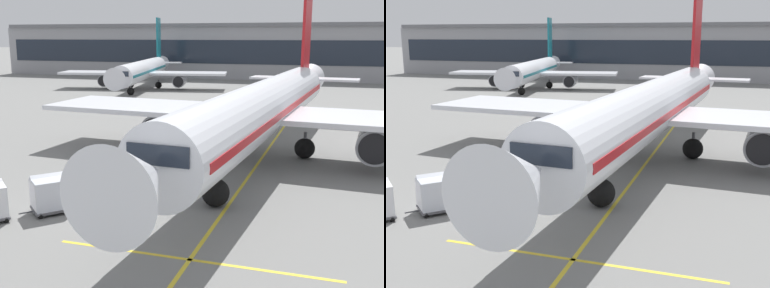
# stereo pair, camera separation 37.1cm
# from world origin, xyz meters

# --- Properties ---
(ground_plane) EXTENTS (600.00, 600.00, 0.00)m
(ground_plane) POSITION_xyz_m (0.00, 0.00, 0.00)
(ground_plane) COLOR slate
(parked_airplane) EXTENTS (34.86, 44.58, 15.02)m
(parked_airplane) POSITION_xyz_m (6.05, 12.90, 3.76)
(parked_airplane) COLOR silver
(parked_airplane) RESTS_ON ground
(belt_loader) EXTENTS (4.85, 4.65, 2.57)m
(belt_loader) POSITION_xyz_m (1.28, 3.54, 0.80)
(belt_loader) COLOR #A3A8B2
(belt_loader) RESTS_ON ground
(baggage_cart_lead) EXTENTS (2.53, 2.56, 1.91)m
(baggage_cart_lead) POSITION_xyz_m (-0.70, 0.76, 1.00)
(baggage_cart_lead) COLOR #515156
(baggage_cart_lead) RESTS_ON ground
(baggage_cart_second) EXTENTS (2.53, 2.56, 1.91)m
(baggage_cart_second) POSITION_xyz_m (-2.53, -1.61, 1.00)
(baggage_cart_second) COLOR #515156
(baggage_cart_second) RESTS_ON ground
(ground_crew_by_loader) EXTENTS (0.56, 0.32, 1.74)m
(ground_crew_by_loader) POSITION_xyz_m (-1.21, 1.24, 1.00)
(ground_crew_by_loader) COLOR #514C42
(ground_crew_by_loader) RESTS_ON ground
(ground_crew_by_carts) EXTENTS (0.40, 0.50, 1.74)m
(ground_crew_by_carts) POSITION_xyz_m (0.51, 3.53, 1.00)
(ground_crew_by_carts) COLOR #333847
(ground_crew_by_carts) RESTS_ON ground
(ground_crew_marshaller) EXTENTS (0.41, 0.49, 1.74)m
(ground_crew_marshaller) POSITION_xyz_m (0.75, -0.07, 1.00)
(ground_crew_marshaller) COLOR #514C42
(ground_crew_marshaller) RESTS_ON ground
(ground_crew_wingwalker) EXTENTS (0.31, 0.56, 1.74)m
(ground_crew_wingwalker) POSITION_xyz_m (-2.35, 1.40, 1.00)
(ground_crew_wingwalker) COLOR black
(ground_crew_wingwalker) RESTS_ON ground
(safety_cone_engine_keepout) EXTENTS (0.62, 0.62, 0.70)m
(safety_cone_engine_keepout) POSITION_xyz_m (-1.54, 11.19, 0.34)
(safety_cone_engine_keepout) COLOR black
(safety_cone_engine_keepout) RESTS_ON ground
(safety_cone_wingtip) EXTENTS (0.54, 0.54, 0.61)m
(safety_cone_wingtip) POSITION_xyz_m (-2.05, 12.93, 0.30)
(safety_cone_wingtip) COLOR black
(safety_cone_wingtip) RESTS_ON ground
(safety_cone_nose_mark) EXTENTS (0.60, 0.60, 0.69)m
(safety_cone_nose_mark) POSITION_xyz_m (-0.39, 11.21, 0.33)
(safety_cone_nose_mark) COLOR black
(safety_cone_nose_mark) RESTS_ON ground
(apron_guidance_line_lead_in) EXTENTS (0.20, 110.00, 0.01)m
(apron_guidance_line_lead_in) POSITION_xyz_m (5.91, 12.09, 0.00)
(apron_guidance_line_lead_in) COLOR yellow
(apron_guidance_line_lead_in) RESTS_ON ground
(apron_guidance_line_stop_bar) EXTENTS (12.00, 0.20, 0.01)m
(apron_guidance_line_stop_bar) POSITION_xyz_m (5.99, -4.69, 0.00)
(apron_guidance_line_stop_bar) COLOR yellow
(apron_guidance_line_stop_bar) RESTS_ON ground
(terminal_building) EXTENTS (131.15, 20.68, 11.36)m
(terminal_building) POSITION_xyz_m (0.73, 85.57, 5.63)
(terminal_building) COLOR #939399
(terminal_building) RESTS_ON ground
(distant_airplane) EXTENTS (28.68, 36.61, 12.28)m
(distant_airplane) POSITION_xyz_m (-21.37, 54.11, 3.09)
(distant_airplane) COLOR silver
(distant_airplane) RESTS_ON ground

